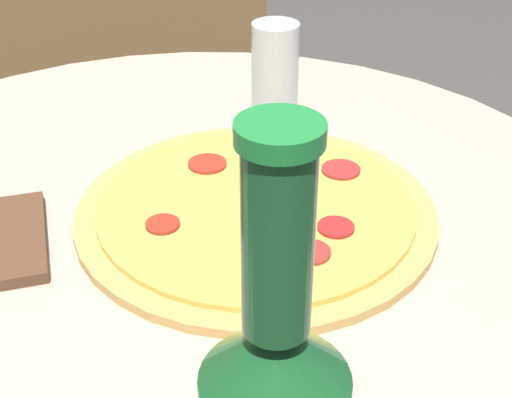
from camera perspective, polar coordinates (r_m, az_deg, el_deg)
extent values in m
cylinder|color=#B2A893|center=(0.74, -5.50, -2.21)|extent=(0.93, 0.93, 0.02)
cylinder|color=tan|center=(0.73, 0.00, -1.00)|extent=(0.37, 0.37, 0.01)
cylinder|color=#E0BC4C|center=(0.72, 0.00, -0.47)|extent=(0.32, 0.32, 0.01)
cylinder|color=#A52F1F|center=(0.79, -3.92, 2.83)|extent=(0.04, 0.04, 0.00)
cylinder|color=#A52B2A|center=(0.78, 6.81, 2.35)|extent=(0.04, 0.04, 0.00)
cylinder|color=#9F2D1D|center=(0.69, -7.47, -2.01)|extent=(0.03, 0.03, 0.00)
cylinder|color=#A62423|center=(0.69, 6.40, -2.26)|extent=(0.04, 0.04, 0.00)
cylinder|color=#9C2F28|center=(0.65, 4.38, -4.26)|extent=(0.04, 0.04, 0.00)
cylinder|color=maroon|center=(0.77, 2.93, 2.34)|extent=(0.04, 0.04, 0.00)
cone|color=#195628|center=(0.31, 1.57, -12.21)|extent=(0.07, 0.07, 0.03)
cylinder|color=#195628|center=(0.27, 1.75, -3.50)|extent=(0.03, 0.03, 0.09)
cylinder|color=#1E8438|center=(0.25, 1.92, 5.27)|extent=(0.03, 0.03, 0.01)
cylinder|color=silver|center=(0.92, 1.53, 10.35)|extent=(0.06, 0.06, 0.12)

